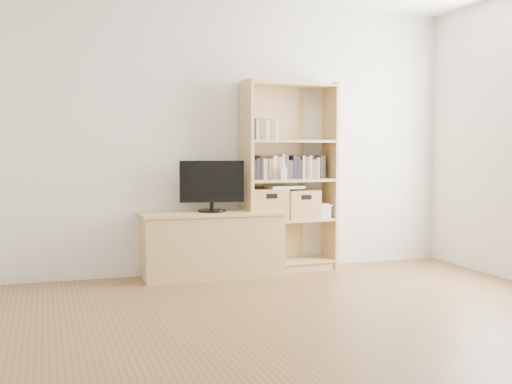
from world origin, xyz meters
name	(u,v)px	position (x,y,z in m)	size (l,w,h in m)	color
floor	(350,344)	(0.00, 0.00, 0.00)	(4.50, 5.00, 0.01)	brown
back_wall	(235,138)	(0.00, 2.50, 1.30)	(4.50, 0.02, 2.60)	silver
tv_stand	(212,246)	(-0.29, 2.26, 0.29)	(1.28, 0.48, 0.59)	tan
bookshelf	(289,177)	(0.51, 2.34, 0.92)	(0.92, 0.33, 1.85)	tan
television	(212,186)	(-0.29, 2.26, 0.85)	(0.60, 0.05, 0.47)	black
books_row_mid	(288,167)	(0.50, 2.36, 1.01)	(0.83, 0.16, 0.22)	#332E2A
books_row_upper	(269,130)	(0.30, 2.34, 1.38)	(0.35, 0.13, 0.18)	#332E2A
baby_monitor	(284,174)	(0.41, 2.23, 0.96)	(0.06, 0.04, 0.11)	white
basket_left	(266,204)	(0.26, 2.32, 0.66)	(0.36, 0.30, 0.30)	olive
basket_right	(300,204)	(0.62, 2.34, 0.65)	(0.34, 0.28, 0.28)	olive
laptop	(284,187)	(0.45, 2.31, 0.83)	(0.34, 0.23, 0.03)	silver
magazine_stack	(318,211)	(0.82, 2.35, 0.57)	(0.18, 0.26, 0.12)	beige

